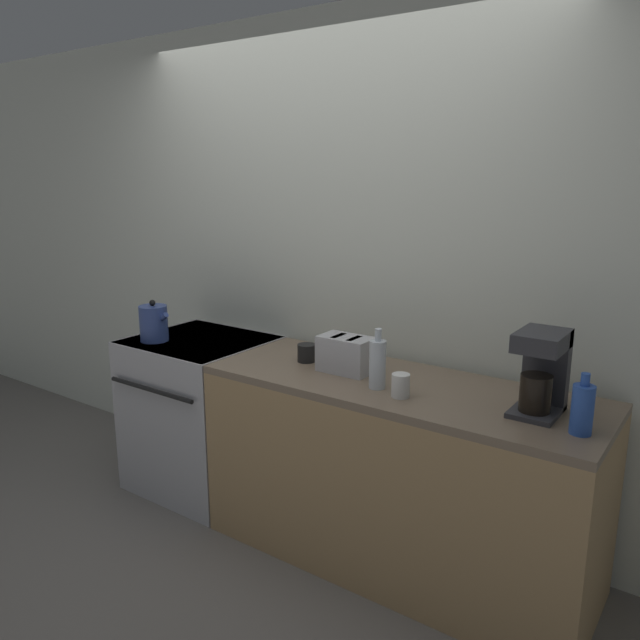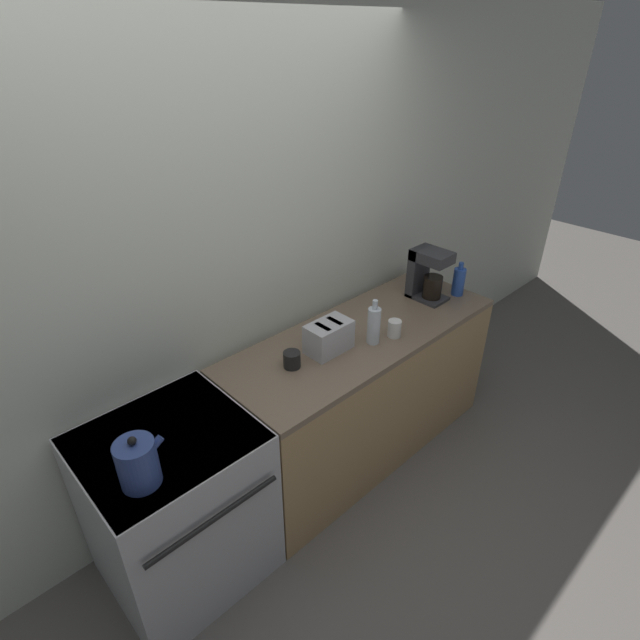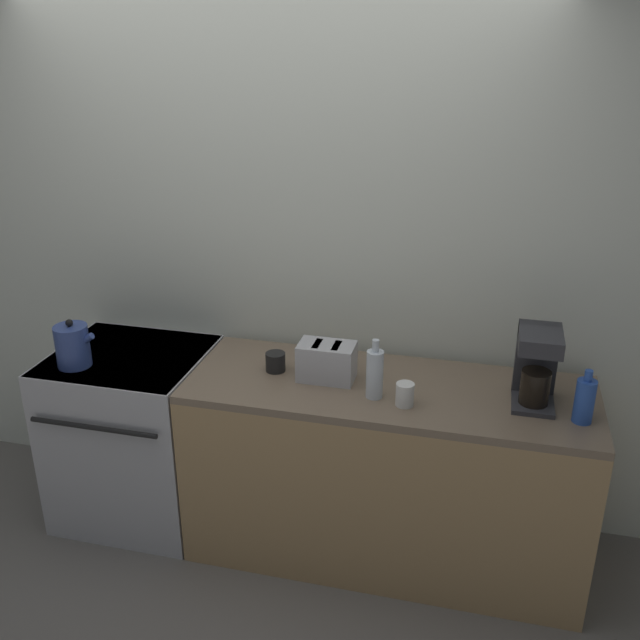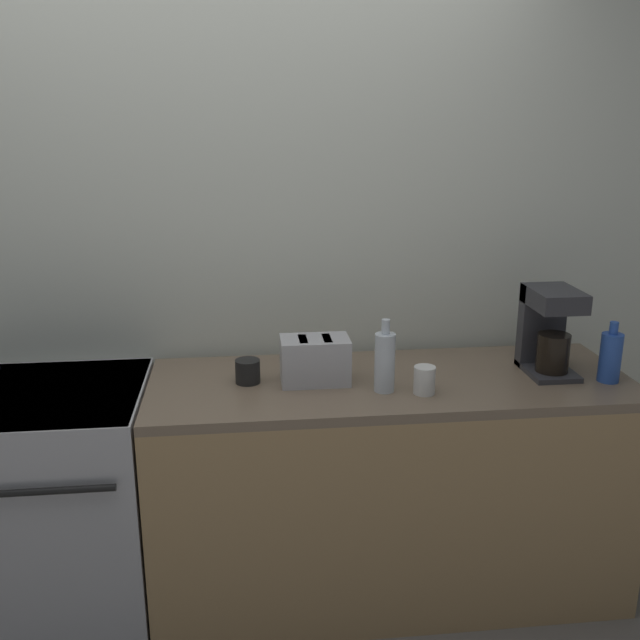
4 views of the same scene
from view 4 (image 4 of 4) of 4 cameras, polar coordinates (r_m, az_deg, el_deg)
wall_back at (r=2.89m, az=-8.28°, el=5.39°), size 8.00×0.05×2.60m
stove at (r=2.91m, az=-20.71°, el=-13.33°), size 0.73×0.70×0.88m
counter_block at (r=2.86m, az=5.43°, el=-12.97°), size 1.79×0.65×0.88m
toaster at (r=2.61m, az=-0.41°, el=-3.22°), size 0.25×0.15×0.17m
coffee_maker at (r=2.82m, az=17.82°, el=-0.56°), size 0.17×0.24×0.33m
bottle_clear at (r=2.53m, az=5.20°, el=-3.31°), size 0.07×0.07×0.27m
bottle_blue at (r=2.82m, az=22.21°, el=-2.72°), size 0.08×0.08×0.23m
cup_black at (r=2.63m, az=-5.80°, el=-4.10°), size 0.09×0.09×0.09m
cup_white at (r=2.54m, az=8.36°, el=-4.78°), size 0.08×0.08×0.10m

